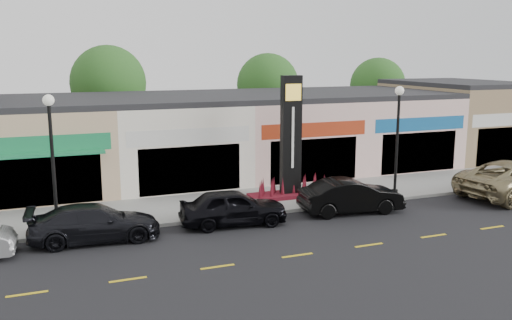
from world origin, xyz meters
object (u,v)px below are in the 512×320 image
object	(u,v)px
pylon_sign	(291,155)
car_black_conv	(351,196)
car_dark_sedan	(95,223)
lamp_east_near	(398,130)
car_black_sedan	(233,207)
lamp_west_near	(52,150)

from	to	relation	value
pylon_sign	car_black_conv	bearing A→B (deg)	-62.69
car_dark_sedan	car_black_conv	world-z (taller)	car_black_conv
lamp_east_near	car_dark_sedan	size ratio (longest dim) A/B	1.10
car_black_sedan	lamp_east_near	bearing A→B (deg)	-76.47
pylon_sign	car_black_sedan	bearing A→B (deg)	-143.67
pylon_sign	car_dark_sedan	size ratio (longest dim) A/B	1.21
car_black_conv	car_black_sedan	bearing A→B (deg)	94.02
lamp_east_near	pylon_sign	size ratio (longest dim) A/B	0.91
lamp_west_near	lamp_east_near	distance (m)	16.00
lamp_east_near	car_black_conv	distance (m)	4.56
lamp_west_near	lamp_east_near	xyz separation A→B (m)	(16.00, 0.00, 0.00)
lamp_east_near	pylon_sign	xyz separation A→B (m)	(-5.00, 1.70, -1.20)
lamp_west_near	car_black_sedan	size ratio (longest dim) A/B	1.21
car_dark_sedan	car_black_sedan	xyz separation A→B (m)	(5.65, 0.00, 0.05)
lamp_west_near	lamp_east_near	bearing A→B (deg)	0.00
lamp_west_near	car_black_conv	world-z (taller)	lamp_west_near
lamp_west_near	car_black_sedan	distance (m)	7.60
lamp_west_near	pylon_sign	xyz separation A→B (m)	(11.00, 1.70, -1.20)
pylon_sign	lamp_west_near	bearing A→B (deg)	-171.23
lamp_east_near	car_black_conv	xyz separation A→B (m)	(-3.39, -1.43, -2.70)
lamp_west_near	car_dark_sedan	size ratio (longest dim) A/B	1.10
lamp_east_near	car_black_sedan	bearing A→B (deg)	-172.11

